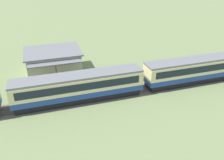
{
  "coord_description": "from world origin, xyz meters",
  "views": [
    {
      "loc": [
        -18.15,
        -28.56,
        17.6
      ],
      "look_at": [
        -8.68,
        1.17,
        1.57
      ],
      "focal_mm": 38.0,
      "sensor_mm": 36.0,
      "label": 1
    }
  ],
  "objects": [
    {
      "name": "ground_plane",
      "position": [
        0.0,
        0.0,
        0.0
      ],
      "size": [
        600.0,
        600.0,
        0.0
      ],
      "primitive_type": "plane",
      "color": "#707F51"
    },
    {
      "name": "passenger_train",
      "position": [
        -13.6,
        -0.32,
        2.17
      ],
      "size": [
        93.69,
        3.05,
        3.9
      ],
      "color": "#234293",
      "rests_on": "ground_plane"
    },
    {
      "name": "railway_track",
      "position": [
        -9.04,
        -0.32,
        0.01
      ],
      "size": [
        135.23,
        3.6,
        0.04
      ],
      "color": "#665B51",
      "rests_on": "ground_plane"
    },
    {
      "name": "station_building",
      "position": [
        -16.32,
        9.9,
        2.02
      ],
      "size": [
        9.2,
        8.68,
        3.99
      ],
      "color": "beige",
      "rests_on": "ground_plane"
    }
  ]
}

